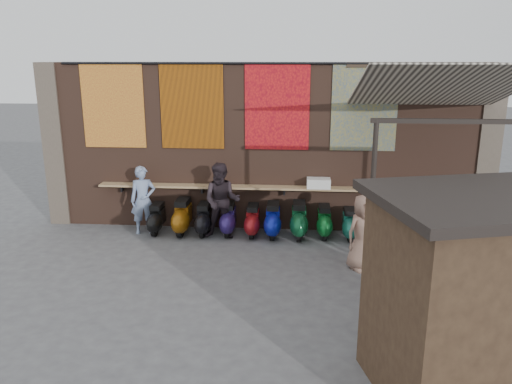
% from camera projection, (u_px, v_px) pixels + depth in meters
% --- Properties ---
extents(ground, '(70.00, 70.00, 0.00)m').
position_uv_depth(ground, '(256.00, 270.00, 9.97)').
color(ground, '#474749').
rests_on(ground, ground).
extents(brick_wall, '(10.00, 0.40, 4.00)m').
position_uv_depth(brick_wall, '(265.00, 148.00, 12.05)').
color(brick_wall, brown).
rests_on(brick_wall, ground).
extents(pier_left, '(0.50, 0.50, 4.00)m').
position_uv_depth(pier_left, '(57.00, 145.00, 12.43)').
color(pier_left, '#4C4238').
rests_on(pier_left, ground).
extents(pier_right, '(0.50, 0.50, 4.00)m').
position_uv_depth(pier_right, '(486.00, 151.00, 11.66)').
color(pier_right, '#4C4238').
rests_on(pier_right, ground).
extents(eating_counter, '(8.00, 0.32, 0.05)m').
position_uv_depth(eating_counter, '(263.00, 187.00, 11.93)').
color(eating_counter, '#9E7A51').
rests_on(eating_counter, brick_wall).
extents(shelf_box, '(0.55, 0.33, 0.23)m').
position_uv_depth(shelf_box, '(319.00, 183.00, 11.76)').
color(shelf_box, white).
rests_on(shelf_box, eating_counter).
extents(tapestry_redgold, '(1.50, 0.02, 2.00)m').
position_uv_depth(tapestry_redgold, '(113.00, 106.00, 11.84)').
color(tapestry_redgold, maroon).
rests_on(tapestry_redgold, brick_wall).
extents(tapestry_sun, '(1.50, 0.02, 2.00)m').
position_uv_depth(tapestry_sun, '(192.00, 106.00, 11.70)').
color(tapestry_sun, orange).
rests_on(tapestry_sun, brick_wall).
extents(tapestry_orange, '(1.50, 0.02, 2.00)m').
position_uv_depth(tapestry_orange, '(277.00, 107.00, 11.55)').
color(tapestry_orange, red).
rests_on(tapestry_orange, brick_wall).
extents(tapestry_multi, '(1.50, 0.02, 2.00)m').
position_uv_depth(tapestry_multi, '(364.00, 108.00, 11.40)').
color(tapestry_multi, navy).
rests_on(tapestry_multi, brick_wall).
extents(hang_rail, '(9.50, 0.06, 0.06)m').
position_uv_depth(hang_rail, '(264.00, 63.00, 11.31)').
color(hang_rail, black).
rests_on(hang_rail, brick_wall).
extents(scooter_stool_0, '(0.34, 0.75, 0.71)m').
position_uv_depth(scooter_stool_0, '(157.00, 219.00, 12.00)').
color(scooter_stool_0, black).
rests_on(scooter_stool_0, ground).
extents(scooter_stool_1, '(0.39, 0.87, 0.83)m').
position_uv_depth(scooter_stool_1, '(182.00, 217.00, 11.94)').
color(scooter_stool_1, '#824A0B').
rests_on(scooter_stool_1, ground).
extents(scooter_stool_2, '(0.35, 0.78, 0.74)m').
position_uv_depth(scooter_stool_2, '(204.00, 219.00, 11.91)').
color(scooter_stool_2, black).
rests_on(scooter_stool_2, ground).
extents(scooter_stool_3, '(0.36, 0.79, 0.75)m').
position_uv_depth(scooter_stool_3, '(228.00, 219.00, 11.91)').
color(scooter_stool_3, navy).
rests_on(scooter_stool_3, ground).
extents(scooter_stool_4, '(0.35, 0.77, 0.73)m').
position_uv_depth(scooter_stool_4, '(253.00, 221.00, 11.81)').
color(scooter_stool_4, maroon).
rests_on(scooter_stool_4, ground).
extents(scooter_stool_5, '(0.38, 0.84, 0.80)m').
position_uv_depth(scooter_stool_5, '(273.00, 220.00, 11.75)').
color(scooter_stool_5, '#0E199A').
rests_on(scooter_stool_5, ground).
extents(scooter_stool_6, '(0.39, 0.88, 0.83)m').
position_uv_depth(scooter_stool_6, '(299.00, 220.00, 11.70)').
color(scooter_stool_6, '#0F4D29').
rests_on(scooter_stool_6, ground).
extents(scooter_stool_7, '(0.35, 0.78, 0.74)m').
position_uv_depth(scooter_stool_7, '(324.00, 222.00, 11.73)').
color(scooter_stool_7, '#0D5B22').
rests_on(scooter_stool_7, ground).
extents(scooter_stool_8, '(0.34, 0.75, 0.71)m').
position_uv_depth(scooter_stool_8, '(349.00, 224.00, 11.61)').
color(scooter_stool_8, '#186150').
rests_on(scooter_stool_8, ground).
extents(scooter_stool_9, '(0.32, 0.71, 0.67)m').
position_uv_depth(scooter_stool_9, '(374.00, 226.00, 11.57)').
color(scooter_stool_9, '#171143').
rests_on(scooter_stool_9, ground).
extents(diner_left, '(0.69, 0.56, 1.64)m').
position_uv_depth(diner_left, '(143.00, 200.00, 11.90)').
color(diner_left, '#7A8CB1').
rests_on(diner_left, ground).
extents(diner_right, '(0.89, 0.70, 1.79)m').
position_uv_depth(diner_right, '(222.00, 201.00, 11.52)').
color(diner_right, '#281F25').
rests_on(diner_right, ground).
extents(shopper_navy, '(1.04, 0.49, 1.74)m').
position_uv_depth(shopper_navy, '(404.00, 230.00, 9.69)').
color(shopper_navy, black).
rests_on(shopper_navy, ground).
extents(shopper_grey, '(1.11, 1.03, 1.51)m').
position_uv_depth(shopper_grey, '(489.00, 258.00, 8.63)').
color(shopper_grey, '#5F5D62').
rests_on(shopper_grey, ground).
extents(shopper_tan, '(0.90, 0.81, 1.54)m').
position_uv_depth(shopper_tan, '(363.00, 232.00, 9.84)').
color(shopper_tan, '#866455').
rests_on(shopper_tan, ground).
extents(market_stall, '(2.64, 2.24, 2.48)m').
position_uv_depth(market_stall, '(476.00, 302.00, 6.08)').
color(market_stall, black).
rests_on(market_stall, ground).
extents(stall_roof, '(2.98, 2.55, 0.12)m').
position_uv_depth(stall_roof, '(489.00, 199.00, 5.74)').
color(stall_roof, black).
rests_on(stall_roof, market_stall).
extents(stall_sign, '(1.17, 0.34, 0.50)m').
position_uv_depth(stall_sign, '(442.00, 234.00, 6.78)').
color(stall_sign, gold).
rests_on(stall_sign, market_stall).
extents(stall_shelf, '(1.86, 0.58, 0.06)m').
position_uv_depth(stall_shelf, '(436.00, 294.00, 7.01)').
color(stall_shelf, '#473321').
rests_on(stall_shelf, market_stall).
extents(awning_canvas, '(3.20, 3.28, 0.97)m').
position_uv_depth(awning_canvas, '(440.00, 87.00, 9.65)').
color(awning_canvas, beige).
rests_on(awning_canvas, brick_wall).
extents(awning_ledger, '(3.30, 0.08, 0.12)m').
position_uv_depth(awning_ledger, '(421.00, 65.00, 11.07)').
color(awning_ledger, '#33261C').
rests_on(awning_ledger, brick_wall).
extents(awning_header, '(3.00, 0.08, 0.08)m').
position_uv_depth(awning_header, '(462.00, 121.00, 8.33)').
color(awning_header, black).
rests_on(awning_header, awning_post_left).
extents(awning_post_left, '(0.09, 0.09, 3.10)m').
position_uv_depth(awning_post_left, '(371.00, 207.00, 8.83)').
color(awning_post_left, black).
rests_on(awning_post_left, ground).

